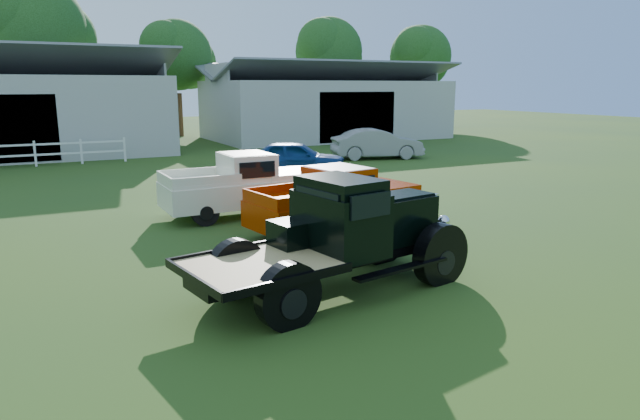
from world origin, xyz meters
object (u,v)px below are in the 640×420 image
red_pickup (336,200)px  misc_car_grey (377,144)px  white_pickup (244,185)px  vintage_flatbed (336,236)px  misc_car_blue (295,158)px

red_pickup → misc_car_grey: size_ratio=1.01×
red_pickup → white_pickup: 3.32m
white_pickup → misc_car_grey: 14.08m
red_pickup → misc_car_grey: (9.24, 12.30, -0.09)m
red_pickup → white_pickup: white_pickup is taller
misc_car_grey → vintage_flatbed: bearing=160.7°
vintage_flatbed → misc_car_grey: size_ratio=1.14×
misc_car_blue → misc_car_grey: 6.79m
vintage_flatbed → misc_car_grey: bearing=45.4°
vintage_flatbed → red_pickup: size_ratio=1.13×
red_pickup → misc_car_grey: red_pickup is taller
red_pickup → white_pickup: (-1.36, 3.02, 0.03)m
vintage_flatbed → misc_car_blue: vintage_flatbed is taller
white_pickup → red_pickup: bearing=-66.6°
misc_car_grey → red_pickup: bearing=159.0°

